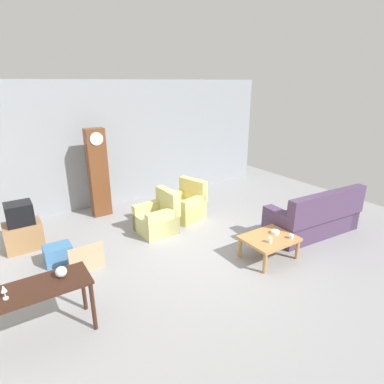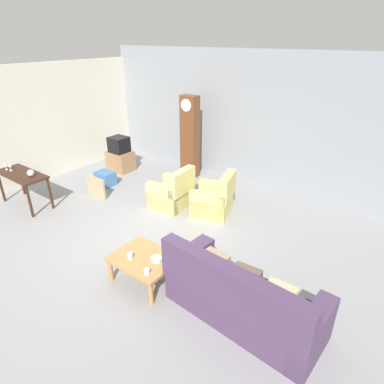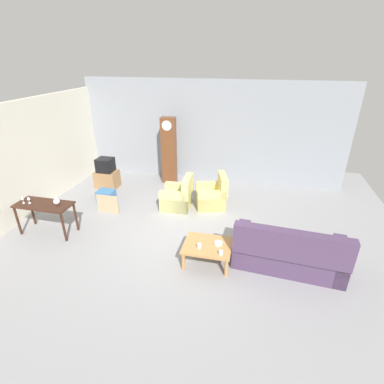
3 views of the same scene
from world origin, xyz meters
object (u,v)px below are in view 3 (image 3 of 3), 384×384
at_px(couch_floral, 288,253).
at_px(cup_blue_rimmed, 221,253).
at_px(coffee_table_wood, 208,247).
at_px(bowl_white_stacked, 218,243).
at_px(armchair_olive_near, 178,197).
at_px(cup_white_porcelain, 199,246).
at_px(wine_glass_mid, 29,199).
at_px(armchair_olive_far, 213,196).
at_px(grandfather_clock, 169,151).
at_px(storage_box_blue, 106,196).
at_px(framed_picture_leaning, 108,204).
at_px(tv_stand_cabinet, 107,179).
at_px(glass_dome_cloche, 57,201).
at_px(wine_glass_tall, 22,198).
at_px(tv_crt, 105,165).
at_px(console_table_dark, 44,208).

relative_size(couch_floral, cup_blue_rimmed, 25.97).
bearing_deg(couch_floral, coffee_table_wood, -173.38).
bearing_deg(couch_floral, bowl_white_stacked, -174.47).
height_order(armchair_olive_near, cup_white_porcelain, armchair_olive_near).
xyz_separation_m(cup_white_porcelain, wine_glass_mid, (-4.06, 0.32, 0.41)).
bearing_deg(cup_white_porcelain, armchair_olive_far, 93.58).
xyz_separation_m(grandfather_clock, storage_box_blue, (-1.38, -1.75, -0.91)).
distance_m(framed_picture_leaning, cup_blue_rimmed, 3.68).
xyz_separation_m(armchair_olive_near, tv_stand_cabinet, (-2.56, 0.80, -0.04)).
distance_m(storage_box_blue, cup_blue_rimmed, 4.28).
distance_m(glass_dome_cloche, wine_glass_tall, 0.79).
bearing_deg(storage_box_blue, armchair_olive_far, 7.93).
height_order(tv_crt, wine_glass_mid, tv_crt).
height_order(armchair_olive_near, tv_crt, tv_crt).
bearing_deg(coffee_table_wood, couch_floral, 6.62).
relative_size(tv_crt, cup_white_porcelain, 4.94).
bearing_deg(glass_dome_cloche, framed_picture_leaning, 62.77).
xyz_separation_m(framed_picture_leaning, glass_dome_cloche, (-0.59, -1.14, 0.59)).
distance_m(bowl_white_stacked, wine_glass_tall, 4.57).
bearing_deg(cup_white_porcelain, console_table_dark, 174.27).
distance_m(console_table_dark, wine_glass_tall, 0.52).
height_order(storage_box_blue, cup_white_porcelain, cup_white_porcelain).
relative_size(coffee_table_wood, wine_glass_tall, 4.99).
xyz_separation_m(tv_crt, storage_box_blue, (0.45, -0.93, -0.58)).
height_order(cup_blue_rimmed, wine_glass_tall, wine_glass_tall).
relative_size(wine_glass_tall, wine_glass_mid, 1.05).
distance_m(couch_floral, console_table_dark, 5.46).
bearing_deg(coffee_table_wood, storage_box_blue, 149.06).
xyz_separation_m(couch_floral, coffee_table_wood, (-1.57, -0.18, 0.01)).
relative_size(couch_floral, wine_glass_tall, 11.23).
xyz_separation_m(tv_stand_cabinet, framed_picture_leaning, (0.81, -1.51, -0.02)).
distance_m(couch_floral, framed_picture_leaning, 4.71).
relative_size(glass_dome_cloche, wine_glass_mid, 0.79).
distance_m(tv_stand_cabinet, glass_dome_cloche, 2.72).
distance_m(grandfather_clock, storage_box_blue, 2.41).
distance_m(console_table_dark, framed_picture_leaning, 1.56).
xyz_separation_m(tv_stand_cabinet, tv_crt, (0.00, 0.00, 0.48)).
bearing_deg(cup_white_porcelain, wine_glass_mid, 175.49).
distance_m(tv_crt, storage_box_blue, 1.18).
distance_m(cup_white_porcelain, bowl_white_stacked, 0.40).
bearing_deg(glass_dome_cloche, console_table_dark, -171.33).
relative_size(cup_white_porcelain, wine_glass_mid, 0.53).
xyz_separation_m(couch_floral, framed_picture_leaning, (-4.54, 1.24, -0.11)).
bearing_deg(glass_dome_cloche, wine_glass_tall, -170.16).
bearing_deg(armchair_olive_far, tv_crt, 171.70).
relative_size(framed_picture_leaning, wine_glass_mid, 3.28).
relative_size(console_table_dark, grandfather_clock, 0.61).
bearing_deg(wine_glass_mid, coffee_table_wood, -2.36).
relative_size(console_table_dark, cup_white_porcelain, 13.39).
xyz_separation_m(armchair_olive_far, bowl_white_stacked, (0.51, -2.37, 0.15)).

